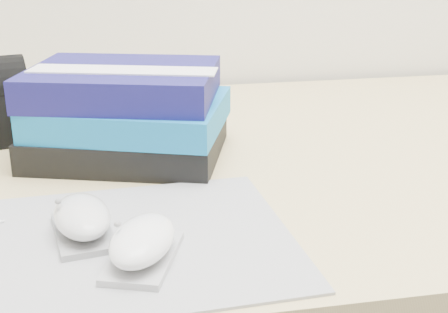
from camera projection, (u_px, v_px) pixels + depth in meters
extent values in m
cube|color=tan|center=(256.00, 159.00, 0.90)|extent=(1.60, 0.80, 0.03)
cube|color=tan|center=(212.00, 256.00, 1.38)|extent=(1.52, 0.03, 0.35)
cube|color=gray|center=(114.00, 244.00, 0.62)|extent=(0.37, 0.30, 0.00)
cube|color=gray|center=(83.00, 232.00, 0.64)|extent=(0.07, 0.11, 0.01)
ellipsoid|color=silver|center=(82.00, 216.00, 0.63)|extent=(0.07, 0.11, 0.03)
ellipsoid|color=gray|center=(58.00, 201.00, 0.62)|extent=(0.01, 0.01, 0.01)
cube|color=#ABABAE|center=(143.00, 257.00, 0.59)|extent=(0.09, 0.12, 0.01)
ellipsoid|color=white|center=(142.00, 240.00, 0.58)|extent=(0.09, 0.12, 0.03)
ellipsoid|color=#98989B|center=(117.00, 224.00, 0.57)|extent=(0.01, 0.01, 0.01)
cube|color=black|center=(128.00, 141.00, 0.87)|extent=(0.30, 0.27, 0.04)
cube|color=#1174B8|center=(131.00, 114.00, 0.85)|extent=(0.30, 0.27, 0.04)
cube|color=navy|center=(123.00, 83.00, 0.84)|extent=(0.29, 0.26, 0.04)
cube|color=white|center=(123.00, 70.00, 0.82)|extent=(0.25, 0.12, 0.00)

